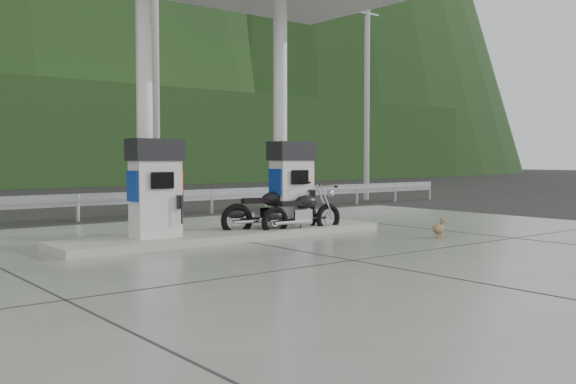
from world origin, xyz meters
TOP-DOWN VIEW (x-y plane):
  - ground at (0.00, 0.00)m, footprint 160.00×160.00m
  - forecourt_apron at (0.00, 0.00)m, footprint 18.00×14.00m
  - pump_island at (0.00, 2.50)m, footprint 7.00×1.40m
  - gas_pump_left at (-1.60, 2.50)m, footprint 0.95×0.55m
  - gas_pump_right at (1.60, 2.50)m, footprint 0.95×0.55m
  - canopy_column_left at (-1.60, 2.90)m, footprint 0.30×0.30m
  - canopy_column_right at (1.60, 2.90)m, footprint 0.30×0.30m
  - guardrail at (0.00, 8.00)m, footprint 26.00×0.16m
  - road at (0.00, 11.50)m, footprint 60.00×7.00m
  - utility_pole_b at (2.00, 9.50)m, footprint 0.22×0.22m
  - utility_pole_c at (11.00, 9.50)m, footprint 0.22×0.22m
  - motorcycle_left at (1.03, 2.51)m, footprint 2.14×1.06m
  - motorcycle_right at (1.58, 2.13)m, footprint 1.91×0.71m
  - duck at (3.36, -0.02)m, footprint 0.48×0.23m

SIDE VIEW (x-z plane):
  - ground at x=0.00m, z-range 0.00..0.00m
  - road at x=0.00m, z-range 0.00..0.01m
  - forecourt_apron at x=0.00m, z-range 0.00..0.02m
  - pump_island at x=0.00m, z-range 0.02..0.17m
  - duck at x=3.36m, z-range 0.02..0.36m
  - motorcycle_right at x=1.58m, z-range 0.02..0.91m
  - motorcycle_left at x=1.03m, z-range 0.02..0.99m
  - guardrail at x=0.00m, z-range 0.00..1.42m
  - gas_pump_left at x=-1.60m, z-range 0.17..1.97m
  - gas_pump_right at x=1.60m, z-range 0.17..1.97m
  - canopy_column_left at x=-1.60m, z-range 0.17..5.17m
  - canopy_column_right at x=1.60m, z-range 0.17..5.17m
  - utility_pole_b at x=2.00m, z-range 0.00..8.00m
  - utility_pole_c at x=11.00m, z-range 0.00..8.00m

